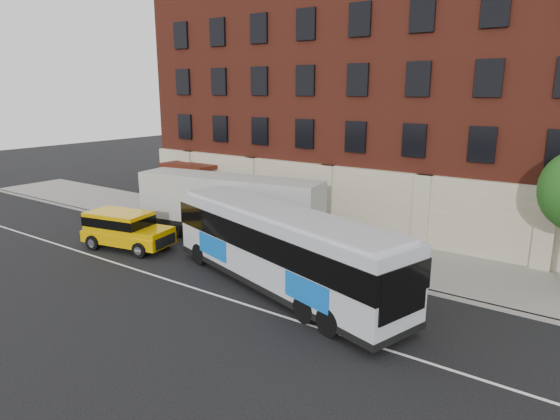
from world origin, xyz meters
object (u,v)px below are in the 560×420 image
Objects in this scene: city_bus at (281,246)px; yellow_suv at (124,228)px; sign_pole at (163,207)px; shipping_container at (229,209)px.

yellow_suv is at bearing -178.71° from city_bus.
shipping_container is (4.69, 0.84, 0.41)m from sign_pole.
city_bus is at bearing -32.54° from shipping_container.
shipping_container reaches higher than sign_pole.
city_bus reaches higher than yellow_suv.
sign_pole is at bearing -169.83° from shipping_container.
sign_pole is at bearing 105.11° from yellow_suv.
city_bus is at bearing 1.29° from yellow_suv.
sign_pole is at bearing 163.05° from city_bus.
city_bus is 10.53m from yellow_suv.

